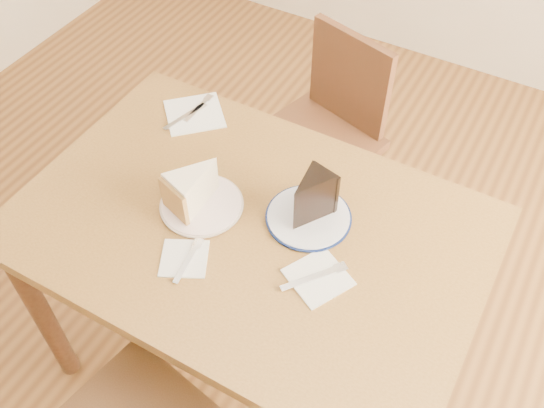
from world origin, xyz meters
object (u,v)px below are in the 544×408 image
Objects in this scene: plate_cream at (202,205)px; chocolate_cake at (309,201)px; carrot_cake at (197,187)px; table at (250,247)px; chair_far at (323,133)px; plate_navy at (308,217)px.

plate_cream is 0.29m from chocolate_cake.
table is at bearing 18.36° from carrot_cake.
chocolate_cake is at bearing 35.33° from table.
chocolate_cake is (0.24, -0.62, 0.37)m from chair_far.
chocolate_cake is (-0.00, -0.00, 0.07)m from plate_navy.
chocolate_cake is (0.26, 0.10, 0.07)m from plate_cream.
table is 8.71× the size of carrot_cake.
chair_far reaches higher than plate_cream.
chair_far is at bearing 99.22° from table.
table is 0.17m from plate_cream.
table is at bearing 48.76° from chocolate_cake.
plate_navy is at bearing -89.29° from chocolate_cake.
plate_navy is 1.73× the size of chocolate_cake.
plate_cream is 0.28m from plate_navy.
chair_far is (-0.11, 0.70, -0.20)m from table.
chocolate_cake reaches higher than table.
carrot_cake is at bearing 31.04° from chocolate_cake.
chair_far is 6.58× the size of chocolate_cake.
chocolate_cake is (0.12, 0.09, 0.17)m from table.
chair_far is at bearing 88.00° from plate_cream.
table is 1.48× the size of chair_far.
table is 0.19m from plate_navy.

